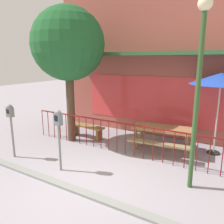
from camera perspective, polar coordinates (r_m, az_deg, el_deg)
ground at (r=5.56m, az=-7.22°, el=-16.86°), size 40.00×40.00×0.00m
pub_storefront at (r=8.53m, az=10.21°, el=11.85°), size 7.92×1.42×5.24m
patio_fence_front at (r=6.71m, az=2.34°, el=-5.20°), size 6.68×0.04×0.97m
picnic_table_left at (r=7.04m, az=12.71°, el=-5.08°), size 1.94×1.56×0.79m
patio_umbrella at (r=7.08m, az=25.99°, el=7.51°), size 1.74×1.74×2.42m
patio_bench at (r=8.16m, az=-6.42°, el=-4.21°), size 1.42×0.41×0.48m
parking_meter_near at (r=6.92m, az=-24.37°, el=-1.14°), size 0.18×0.17×1.56m
parking_meter_far at (r=5.67m, az=-13.46°, el=-3.02°), size 0.18×0.17×1.59m
street_tree at (r=7.66m, az=-11.10°, el=16.41°), size 2.37×2.37×4.46m
street_lamp at (r=4.84m, az=21.34°, el=9.85°), size 0.28×0.28×3.93m
curb_edge at (r=5.28m, az=-10.26°, el=-18.76°), size 11.09×0.20×0.11m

